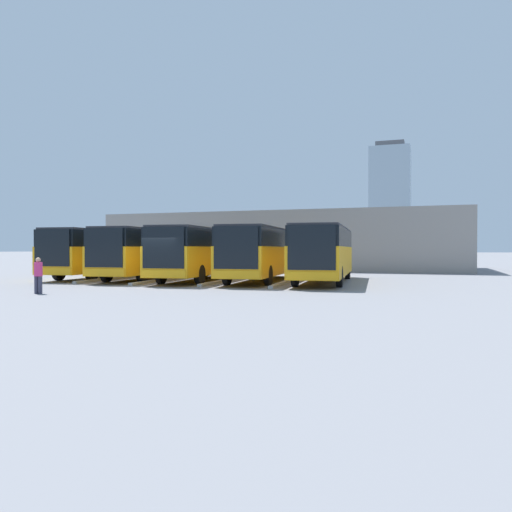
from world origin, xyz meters
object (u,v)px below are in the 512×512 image
at_px(bus_1, 262,252).
at_px(bus_4, 106,251).
at_px(bus_0, 324,252).
at_px(bus_2, 203,252).
at_px(bus_3, 152,251).
at_px(pedestrian, 38,274).

height_order(bus_1, bus_4, same).
relative_size(bus_0, bus_4, 1.00).
relative_size(bus_2, bus_4, 1.00).
bearing_deg(bus_2, bus_1, -178.59).
relative_size(bus_0, bus_3, 1.00).
xyz_separation_m(bus_0, bus_4, (15.01, -0.11, 0.00)).
bearing_deg(bus_4, pedestrian, 107.33).
bearing_deg(pedestrian, bus_2, -107.98).
bearing_deg(bus_0, bus_4, -5.98).
xyz_separation_m(bus_0, pedestrian, (10.16, 11.35, -0.94)).
bearing_deg(pedestrian, bus_4, -71.26).
relative_size(bus_3, bus_4, 1.00).
relative_size(bus_1, bus_2, 1.00).
bearing_deg(bus_0, bus_1, -4.47).
xyz_separation_m(bus_3, pedestrian, (-1.09, 11.08, -0.94)).
distance_m(bus_1, pedestrian, 13.01).
bearing_deg(bus_1, bus_2, 1.41).
bearing_deg(bus_1, pedestrian, 54.81).
xyz_separation_m(bus_1, pedestrian, (6.41, 11.28, -0.94)).
bearing_deg(bus_1, bus_0, 175.53).
distance_m(bus_1, bus_2, 3.78).
distance_m(bus_2, bus_4, 7.53).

